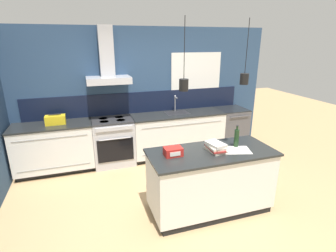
{
  "coord_description": "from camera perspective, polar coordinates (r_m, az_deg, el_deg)",
  "views": [
    {
      "loc": [
        -1.09,
        -3.18,
        2.34
      ],
      "look_at": [
        0.14,
        0.56,
        1.05
      ],
      "focal_mm": 28.0,
      "sensor_mm": 36.0,
      "label": 1
    }
  ],
  "objects": [
    {
      "name": "paper_pile",
      "position": [
        3.71,
        14.56,
        -5.09
      ],
      "size": [
        0.44,
        0.37,
        0.01
      ],
      "color": "silver",
      "rests_on": "kitchen_island"
    },
    {
      "name": "book_stack",
      "position": [
        3.6,
        10.34,
        -4.55
      ],
      "size": [
        0.24,
        0.33,
        0.13
      ],
      "color": "beige",
      "rests_on": "kitchen_island"
    },
    {
      "name": "yellow_toolbox",
      "position": [
        5.08,
        -23.3,
        1.25
      ],
      "size": [
        0.34,
        0.18,
        0.19
      ],
      "color": "gold",
      "rests_on": "counter_run_left"
    },
    {
      "name": "red_supply_box",
      "position": [
        3.42,
        1.12,
        -5.58
      ],
      "size": [
        0.23,
        0.17,
        0.11
      ],
      "color": "red",
      "rests_on": "kitchen_island"
    },
    {
      "name": "oven_range",
      "position": [
        5.24,
        -11.79,
        -3.32
      ],
      "size": [
        0.77,
        0.66,
        0.91
      ],
      "color": "#B5B5BA",
      "rests_on": "ground_plane"
    },
    {
      "name": "kitchen_island",
      "position": [
        3.81,
        9.15,
        -11.68
      ],
      "size": [
        1.73,
        0.77,
        0.91
      ],
      "color": "black",
      "rests_on": "ground_plane"
    },
    {
      "name": "ground_plane",
      "position": [
        4.1,
        0.54,
        -16.69
      ],
      "size": [
        16.0,
        16.0,
        0.0
      ],
      "primitive_type": "plane",
      "color": "tan",
      "rests_on": "ground"
    },
    {
      "name": "wall_back",
      "position": [
        5.38,
        -6.63,
        7.5
      ],
      "size": [
        5.6,
        2.44,
        2.6
      ],
      "color": "navy",
      "rests_on": "ground_plane"
    },
    {
      "name": "dishwasher",
      "position": [
        6.06,
        13.38,
        -0.45
      ],
      "size": [
        0.61,
        0.65,
        0.91
      ],
      "color": "#4C4C51",
      "rests_on": "ground_plane"
    },
    {
      "name": "counter_run_sink",
      "position": [
        5.53,
        2.11,
        -1.7
      ],
      "size": [
        1.93,
        0.64,
        1.25
      ],
      "color": "black",
      "rests_on": "ground_plane"
    },
    {
      "name": "counter_run_left",
      "position": [
        5.26,
        -23.48,
        -4.37
      ],
      "size": [
        1.38,
        0.64,
        0.91
      ],
      "color": "black",
      "rests_on": "ground_plane"
    },
    {
      "name": "bottle_on_island",
      "position": [
        3.78,
        14.68,
        -2.49
      ],
      "size": [
        0.07,
        0.07,
        0.32
      ],
      "color": "#193319",
      "rests_on": "kitchen_island"
    }
  ]
}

